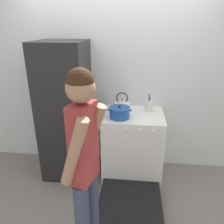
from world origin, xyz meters
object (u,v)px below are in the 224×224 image
object	(u,v)px
tea_kettle	(122,105)
person	(85,164)
dutch_oven_pot	(120,112)
refrigerator	(66,112)
stove_range	(132,147)
utensil_jar	(149,106)

from	to	relation	value
tea_kettle	person	size ratio (longest dim) A/B	0.14
dutch_oven_pot	tea_kettle	world-z (taller)	tea_kettle
person	dutch_oven_pot	bearing A→B (deg)	6.81
refrigerator	tea_kettle	world-z (taller)	refrigerator
refrigerator	stove_range	xyz separation A→B (m)	(0.91, -0.04, -0.46)
refrigerator	tea_kettle	bearing A→B (deg)	9.62
dutch_oven_pot	refrigerator	bearing A→B (deg)	170.12
utensil_jar	tea_kettle	bearing A→B (deg)	-178.98
stove_range	tea_kettle	size ratio (longest dim) A/B	5.50
tea_kettle	dutch_oven_pot	bearing A→B (deg)	-93.03
tea_kettle	refrigerator	bearing A→B (deg)	-170.38
utensil_jar	person	size ratio (longest dim) A/B	0.13
dutch_oven_pot	person	bearing A→B (deg)	-99.46
stove_range	utensil_jar	size ratio (longest dim) A/B	6.05
tea_kettle	person	bearing A→B (deg)	-98.27
stove_range	dutch_oven_pot	bearing A→B (deg)	-153.28
dutch_oven_pot	utensil_jar	world-z (taller)	utensil_jar
tea_kettle	utensil_jar	distance (m)	0.36
refrigerator	utensil_jar	world-z (taller)	refrigerator
utensil_jar	person	xyz separation A→B (m)	(-0.55, -1.36, -0.01)
utensil_jar	dutch_oven_pot	bearing A→B (deg)	-144.75
stove_range	tea_kettle	distance (m)	0.59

